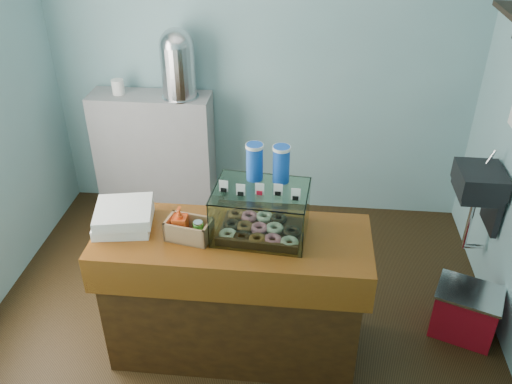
# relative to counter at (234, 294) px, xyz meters

# --- Properties ---
(ground) EXTENTS (3.50, 3.50, 0.00)m
(ground) POSITION_rel_counter_xyz_m (0.00, 0.25, -0.46)
(ground) COLOR black
(ground) RESTS_ON ground
(room_shell) EXTENTS (3.54, 3.04, 2.82)m
(room_shell) POSITION_rel_counter_xyz_m (0.03, 0.26, 1.25)
(room_shell) COLOR #74A3AA
(room_shell) RESTS_ON ground
(counter) EXTENTS (1.60, 0.60, 0.90)m
(counter) POSITION_rel_counter_xyz_m (0.00, 0.00, 0.00)
(counter) COLOR #46270D
(counter) RESTS_ON ground
(back_shelf) EXTENTS (1.00, 0.32, 1.10)m
(back_shelf) POSITION_rel_counter_xyz_m (-0.90, 1.57, 0.09)
(back_shelf) COLOR gray
(back_shelf) RESTS_ON ground
(display_case) EXTENTS (0.56, 0.43, 0.51)m
(display_case) POSITION_rel_counter_xyz_m (0.16, 0.08, 0.61)
(display_case) COLOR #371E10
(display_case) RESTS_ON counter
(condiment_crate) EXTENTS (0.27, 0.20, 0.20)m
(condiment_crate) POSITION_rel_counter_xyz_m (-0.25, -0.04, 0.51)
(condiment_crate) COLOR #A78253
(condiment_crate) RESTS_ON counter
(pastry_boxes) EXTENTS (0.39, 0.38, 0.13)m
(pastry_boxes) POSITION_rel_counter_xyz_m (-0.64, 0.04, 0.51)
(pastry_boxes) COLOR white
(pastry_boxes) RESTS_ON counter
(coffee_urn) EXTENTS (0.30, 0.30, 0.56)m
(coffee_urn) POSITION_rel_counter_xyz_m (-0.63, 1.56, 0.93)
(coffee_urn) COLOR silver
(coffee_urn) RESTS_ON back_shelf
(red_cooler) EXTENTS (0.49, 0.44, 0.36)m
(red_cooler) POSITION_rel_counter_xyz_m (1.51, 0.28, -0.28)
(red_cooler) COLOR #AD0D1C
(red_cooler) RESTS_ON ground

